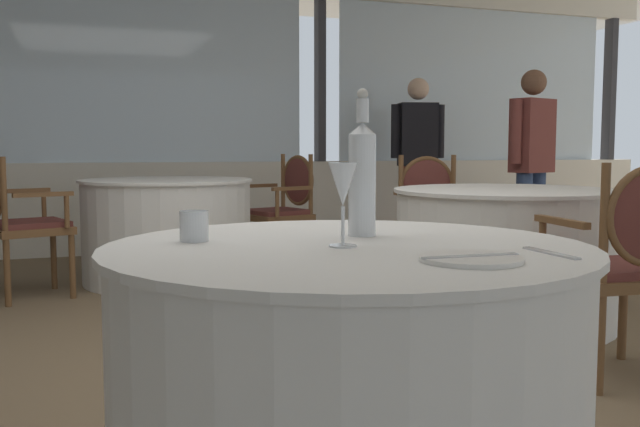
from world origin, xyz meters
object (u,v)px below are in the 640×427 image
at_px(side_plate, 471,259).
at_px(wine_glass, 343,187).
at_px(dining_chair_2_0, 17,215).
at_px(dining_chair_2_1, 285,202).
at_px(diner_person_0, 417,152).
at_px(water_bottle, 362,176).
at_px(dining_chair_0_0, 433,211).
at_px(diner_person_1, 532,157).
at_px(water_tumbler, 194,226).
at_px(dining_chair_0_1, 628,254).

relative_size(side_plate, wine_glass, 1.07).
relative_size(dining_chair_2_0, dining_chair_2_1, 1.00).
bearing_deg(diner_person_0, water_bottle, 162.96).
bearing_deg(side_plate, dining_chair_2_1, 78.23).
height_order(dining_chair_0_0, diner_person_1, diner_person_1).
bearing_deg(dining_chair_2_1, water_tumbler, 52.64).
height_order(dining_chair_2_0, diner_person_0, diner_person_0).
height_order(wine_glass, diner_person_1, diner_person_1).
xyz_separation_m(dining_chair_0_0, diner_person_0, (0.79, 1.79, 0.40)).
distance_m(water_bottle, dining_chair_2_0, 3.46).
bearing_deg(diner_person_0, dining_chair_0_1, 177.09).
relative_size(water_tumbler, diner_person_0, 0.04).
height_order(water_tumbler, dining_chair_2_0, dining_chair_2_0).
height_order(water_bottle, dining_chair_2_0, water_bottle).
xyz_separation_m(side_plate, dining_chair_2_0, (-1.09, 3.73, -0.21)).
relative_size(dining_chair_0_1, diner_person_1, 0.57).
relative_size(water_tumbler, dining_chair_2_1, 0.08).
bearing_deg(dining_chair_2_0, diner_person_0, 1.63).
height_order(wine_glass, dining_chair_0_0, wine_glass).
bearing_deg(water_tumbler, dining_chair_0_0, 51.97).
bearing_deg(dining_chair_0_0, side_plate, -21.27).
distance_m(dining_chair_0_1, diner_person_0, 4.02).
relative_size(dining_chair_0_0, diner_person_1, 0.58).
height_order(water_tumbler, diner_person_1, diner_person_1).
distance_m(dining_chair_0_0, diner_person_0, 1.99).
distance_m(wine_glass, dining_chair_2_0, 3.59).
bearing_deg(side_plate, dining_chair_0_0, 62.76).
relative_size(wine_glass, dining_chair_2_1, 0.21).
xyz_separation_m(water_tumbler, dining_chair_0_1, (1.89, 0.61, -0.25)).
relative_size(wine_glass, diner_person_1, 0.12).
bearing_deg(water_tumbler, water_bottle, -4.46).
height_order(side_plate, water_bottle, water_bottle).
xyz_separation_m(water_bottle, diner_person_0, (2.47, 4.52, 0.03)).
bearing_deg(dining_chair_0_0, diner_person_0, 162.15).
relative_size(dining_chair_0_1, diner_person_0, 0.56).
distance_m(water_bottle, diner_person_0, 5.15).
relative_size(side_plate, water_bottle, 0.55).
distance_m(side_plate, dining_chair_2_1, 4.47).
bearing_deg(dining_chair_2_0, side_plate, -91.45).
height_order(dining_chair_0_0, dining_chair_0_1, dining_chair_0_0).
relative_size(wine_glass, dining_chair_0_1, 0.21).
xyz_separation_m(water_tumbler, dining_chair_2_0, (-0.62, 3.24, -0.24)).
height_order(dining_chair_2_0, dining_chair_2_1, dining_chair_2_1).
height_order(wine_glass, dining_chair_2_1, wine_glass).
bearing_deg(diner_person_1, side_plate, 123.12).
xyz_separation_m(water_bottle, dining_chair_0_1, (1.47, 0.64, -0.37)).
bearing_deg(wine_glass, dining_chair_0_0, 58.15).
height_order(water_bottle, diner_person_1, diner_person_1).
bearing_deg(dining_chair_2_1, diner_person_1, 140.24).
bearing_deg(dining_chair_0_1, dining_chair_2_0, 49.71).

